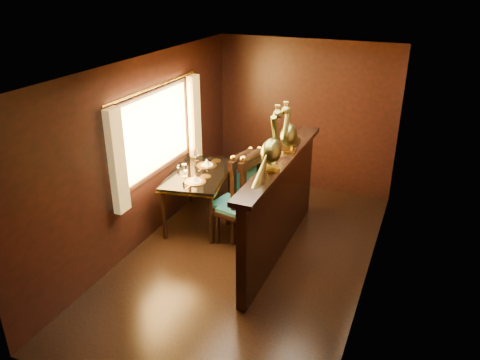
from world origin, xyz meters
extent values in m
plane|color=black|center=(0.00, 0.00, 0.00)|extent=(5.00, 5.00, 0.00)
cube|color=black|center=(0.00, 2.50, 1.25)|extent=(3.00, 0.04, 2.50)
cube|color=black|center=(0.00, -2.50, 1.25)|extent=(3.00, 0.04, 2.50)
cube|color=black|center=(-1.50, 0.00, 1.25)|extent=(0.04, 5.00, 2.50)
cube|color=black|center=(1.50, 0.00, 1.25)|extent=(0.04, 5.00, 2.50)
cube|color=beige|center=(0.00, 0.00, 2.50)|extent=(3.00, 5.00, 0.04)
cube|color=#FFC672|center=(-1.50, 0.30, 1.45)|extent=(0.01, 1.70, 1.05)
cube|color=gold|center=(-1.40, -0.67, 1.40)|extent=(0.10, 0.22, 1.30)
cube|color=gold|center=(-1.40, 1.27, 1.40)|extent=(0.10, 0.22, 1.30)
cylinder|color=gold|center=(-1.42, 0.30, 2.10)|extent=(0.03, 2.20, 0.03)
cube|color=black|center=(0.33, 0.30, 0.65)|extent=(0.12, 2.60, 1.30)
cube|color=#363819|center=(0.26, 0.30, 0.70)|extent=(0.02, 2.20, 0.95)
cube|color=black|center=(0.33, 0.30, 1.33)|extent=(0.26, 2.70, 0.06)
cube|color=black|center=(-1.05, 0.67, 0.77)|extent=(1.04, 1.45, 0.04)
cube|color=gold|center=(-1.05, 0.67, 0.74)|extent=(1.06, 1.47, 0.02)
cylinder|color=black|center=(-1.26, 0.02, 0.37)|extent=(0.06, 0.06, 0.73)
cylinder|color=black|center=(-0.60, 0.15, 0.37)|extent=(0.06, 0.06, 0.73)
cylinder|color=black|center=(-1.50, 1.19, 0.37)|extent=(0.06, 0.06, 0.73)
cylinder|color=black|center=(-0.84, 1.33, 0.37)|extent=(0.06, 0.06, 0.73)
cylinder|color=#BB7023|center=(-0.93, 0.36, 0.80)|extent=(0.30, 0.30, 0.01)
cone|color=white|center=(-0.93, 0.36, 0.85)|extent=(0.11, 0.11, 0.10)
cylinder|color=#BB7023|center=(-1.05, 0.95, 0.80)|extent=(0.30, 0.30, 0.01)
cone|color=white|center=(-1.05, 0.95, 0.85)|extent=(0.11, 0.11, 0.10)
cylinder|color=silver|center=(-1.33, 0.59, 0.82)|extent=(0.03, 0.03, 0.06)
cylinder|color=silver|center=(-1.37, 0.66, 0.82)|extent=(0.03, 0.03, 0.06)
cube|color=black|center=(-0.45, 0.47, 0.45)|extent=(0.56, 0.56, 0.06)
cube|color=#134D57|center=(-0.45, 0.47, 0.50)|extent=(0.51, 0.51, 0.05)
cube|color=#134D57|center=(-0.26, 0.42, 0.84)|extent=(0.12, 0.36, 0.60)
cube|color=black|center=(-0.69, 0.33, 0.21)|extent=(0.05, 0.05, 0.42)
cube|color=black|center=(-0.31, 0.24, 0.21)|extent=(0.05, 0.05, 0.42)
cube|color=black|center=(-0.60, 0.70, 0.21)|extent=(0.05, 0.05, 0.42)
cube|color=black|center=(-0.22, 0.61, 0.21)|extent=(0.05, 0.05, 0.42)
sphere|color=gold|center=(-0.30, 0.24, 1.29)|extent=(0.07, 0.07, 0.07)
sphere|color=gold|center=(-0.21, 0.61, 1.29)|extent=(0.07, 0.07, 0.07)
cube|color=black|center=(-0.29, 0.35, 0.47)|extent=(0.56, 0.56, 0.06)
cube|color=#134D57|center=(-0.29, 0.35, 0.52)|extent=(0.50, 0.50, 0.05)
cube|color=#134D57|center=(-0.08, 0.32, 0.88)|extent=(0.10, 0.38, 0.63)
cube|color=black|center=(-0.53, 0.19, 0.22)|extent=(0.05, 0.05, 0.44)
cube|color=black|center=(-0.13, 0.12, 0.22)|extent=(0.05, 0.05, 0.44)
cube|color=black|center=(-0.46, 0.59, 0.22)|extent=(0.05, 0.05, 0.44)
cube|color=black|center=(-0.06, 0.52, 0.22)|extent=(0.05, 0.05, 0.44)
sphere|color=gold|center=(-0.12, 0.12, 1.35)|extent=(0.07, 0.07, 0.07)
sphere|color=gold|center=(-0.05, 0.52, 1.35)|extent=(0.07, 0.07, 0.07)
camera|label=1|loc=(1.93, -4.82, 3.47)|focal=35.00mm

